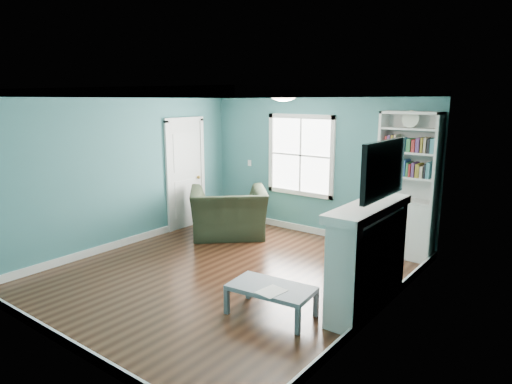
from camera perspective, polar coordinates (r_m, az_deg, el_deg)
The scene contains 13 objects.
floor at distance 6.73m, azimuth -3.79°, elevation -10.17°, with size 5.00×5.00×0.00m, color black.
room_walls at distance 6.31m, azimuth -3.99°, elevation 3.26°, with size 5.00×5.00×5.00m.
trim at distance 6.37m, azimuth -3.94°, elevation 0.19°, with size 4.50×5.00×2.60m.
window at distance 8.49m, azimuth 5.60°, elevation 4.59°, with size 1.40×0.06×1.50m.
bookshelf at distance 7.54m, azimuth 18.26°, elevation -0.96°, with size 0.90×0.35×2.31m.
fireplace at distance 5.62m, azimuth 13.91°, elevation -8.13°, with size 0.44×1.58×1.30m.
tv at distance 5.31m, azimuth 15.69°, elevation 2.75°, with size 0.06×1.10×0.65m, color black.
door at distance 8.91m, azimuth -8.79°, elevation 2.40°, with size 0.12×0.98×2.17m.
ceiling_fixture at distance 5.76m, azimuth 3.45°, elevation 12.10°, with size 0.38×0.38×0.15m.
light_switch at distance 9.20m, azimuth -0.81°, elevation 3.65°, with size 0.08×0.01×0.12m, color white.
recliner at distance 8.30m, azimuth -3.47°, elevation -1.59°, with size 1.35×0.88×1.18m, color black.
coffee_table at distance 5.44m, azimuth 1.91°, elevation -12.14°, with size 1.04×0.64×0.36m.
paper_sheet at distance 5.29m, azimuth 1.94°, elevation -12.31°, with size 0.25×0.31×0.00m, color white.
Camera 1 is at (4.11, -4.69, 2.54)m, focal length 32.00 mm.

